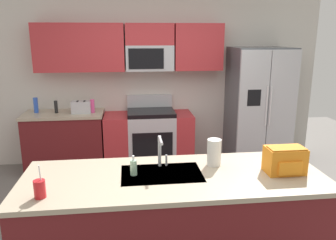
{
  "coord_description": "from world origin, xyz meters",
  "views": [
    {
      "loc": [
        -0.51,
        -3.24,
        2.04
      ],
      "look_at": [
        -0.04,
        0.6,
        1.05
      ],
      "focal_mm": 35.88,
      "sensor_mm": 36.0,
      "label": 1
    }
  ],
  "objects_px": {
    "toaster": "(81,107)",
    "bottle_blue": "(36,105)",
    "paper_towel_roll": "(214,152)",
    "backpack": "(285,160)",
    "sink_faucet": "(161,149)",
    "pepper_mill": "(56,107)",
    "bottle_pink": "(92,106)",
    "drink_cup_red": "(40,189)",
    "soap_dispenser": "(134,167)",
    "range_oven": "(149,139)",
    "refrigerator": "(258,107)"
  },
  "relations": [
    {
      "from": "pepper_mill",
      "to": "soap_dispenser",
      "type": "relative_size",
      "value": 1.1
    },
    {
      "from": "bottle_pink",
      "to": "drink_cup_red",
      "type": "distance_m",
      "value": 2.71
    },
    {
      "from": "bottle_blue",
      "to": "soap_dispenser",
      "type": "xyz_separation_m",
      "value": [
        1.4,
        -2.48,
        -0.05
      ]
    },
    {
      "from": "bottle_blue",
      "to": "toaster",
      "type": "bearing_deg",
      "value": -9.06
    },
    {
      "from": "sink_faucet",
      "to": "pepper_mill",
      "type": "bearing_deg",
      "value": 120.44
    },
    {
      "from": "refrigerator",
      "to": "soap_dispenser",
      "type": "height_order",
      "value": "refrigerator"
    },
    {
      "from": "sink_faucet",
      "to": "backpack",
      "type": "bearing_deg",
      "value": -13.6
    },
    {
      "from": "drink_cup_red",
      "to": "paper_towel_roll",
      "type": "height_order",
      "value": "drink_cup_red"
    },
    {
      "from": "bottle_pink",
      "to": "range_oven",
      "type": "bearing_deg",
      "value": 2.76
    },
    {
      "from": "range_oven",
      "to": "toaster",
      "type": "xyz_separation_m",
      "value": [
        -1.0,
        -0.05,
        0.55
      ]
    },
    {
      "from": "bottle_blue",
      "to": "bottle_pink",
      "type": "xyz_separation_m",
      "value": [
        0.84,
        -0.1,
        -0.01
      ]
    },
    {
      "from": "toaster",
      "to": "paper_towel_roll",
      "type": "height_order",
      "value": "paper_towel_roll"
    },
    {
      "from": "toaster",
      "to": "bottle_blue",
      "type": "bearing_deg",
      "value": 170.94
    },
    {
      "from": "drink_cup_red",
      "to": "soap_dispenser",
      "type": "relative_size",
      "value": 1.48
    },
    {
      "from": "bottle_pink",
      "to": "sink_faucet",
      "type": "distance_m",
      "value": 2.38
    },
    {
      "from": "bottle_pink",
      "to": "drink_cup_red",
      "type": "bearing_deg",
      "value": -92.42
    },
    {
      "from": "bottle_pink",
      "to": "soap_dispenser",
      "type": "relative_size",
      "value": 1.18
    },
    {
      "from": "sink_faucet",
      "to": "paper_towel_roll",
      "type": "xyz_separation_m",
      "value": [
        0.48,
        -0.01,
        -0.05
      ]
    },
    {
      "from": "bottle_pink",
      "to": "paper_towel_roll",
      "type": "bearing_deg",
      "value": -60.33
    },
    {
      "from": "range_oven",
      "to": "sink_faucet",
      "type": "relative_size",
      "value": 4.82
    },
    {
      "from": "refrigerator",
      "to": "paper_towel_roll",
      "type": "height_order",
      "value": "refrigerator"
    },
    {
      "from": "range_oven",
      "to": "backpack",
      "type": "xyz_separation_m",
      "value": [
        0.99,
        -2.53,
        0.57
      ]
    },
    {
      "from": "toaster",
      "to": "bottle_pink",
      "type": "bearing_deg",
      "value": 4.27
    },
    {
      "from": "refrigerator",
      "to": "toaster",
      "type": "relative_size",
      "value": 6.61
    },
    {
      "from": "backpack",
      "to": "bottle_blue",
      "type": "bearing_deg",
      "value": 135.93
    },
    {
      "from": "paper_towel_roll",
      "to": "backpack",
      "type": "relative_size",
      "value": 0.75
    },
    {
      "from": "sink_faucet",
      "to": "drink_cup_red",
      "type": "height_order",
      "value": "sink_faucet"
    },
    {
      "from": "bottle_pink",
      "to": "drink_cup_red",
      "type": "xyz_separation_m",
      "value": [
        -0.11,
        -2.71,
        -0.03
      ]
    },
    {
      "from": "pepper_mill",
      "to": "soap_dispenser",
      "type": "height_order",
      "value": "pepper_mill"
    },
    {
      "from": "toaster",
      "to": "pepper_mill",
      "type": "bearing_deg",
      "value": 172.39
    },
    {
      "from": "toaster",
      "to": "backpack",
      "type": "height_order",
      "value": "backpack"
    },
    {
      "from": "bottle_blue",
      "to": "bottle_pink",
      "type": "distance_m",
      "value": 0.84
    },
    {
      "from": "backpack",
      "to": "toaster",
      "type": "bearing_deg",
      "value": 128.83
    },
    {
      "from": "range_oven",
      "to": "bottle_pink",
      "type": "height_order",
      "value": "same"
    },
    {
      "from": "bottle_pink",
      "to": "paper_towel_roll",
      "type": "relative_size",
      "value": 0.83
    },
    {
      "from": "soap_dispenser",
      "to": "refrigerator",
      "type": "bearing_deg",
      "value": 49.48
    },
    {
      "from": "range_oven",
      "to": "sink_faucet",
      "type": "height_order",
      "value": "sink_faucet"
    },
    {
      "from": "paper_towel_roll",
      "to": "sink_faucet",
      "type": "bearing_deg",
      "value": 178.93
    },
    {
      "from": "toaster",
      "to": "bottle_blue",
      "type": "xyz_separation_m",
      "value": [
        -0.68,
        0.11,
        0.02
      ]
    },
    {
      "from": "pepper_mill",
      "to": "bottle_pink",
      "type": "distance_m",
      "value": 0.54
    },
    {
      "from": "sink_faucet",
      "to": "backpack",
      "type": "xyz_separation_m",
      "value": [
        1.03,
        -0.25,
        -0.05
      ]
    },
    {
      "from": "range_oven",
      "to": "soap_dispenser",
      "type": "bearing_deg",
      "value": -96.5
    },
    {
      "from": "pepper_mill",
      "to": "bottle_blue",
      "type": "xyz_separation_m",
      "value": [
        -0.3,
        0.06,
        0.02
      ]
    },
    {
      "from": "sink_faucet",
      "to": "bottle_pink",
      "type": "bearing_deg",
      "value": 109.71
    },
    {
      "from": "toaster",
      "to": "soap_dispenser",
      "type": "xyz_separation_m",
      "value": [
        0.72,
        -2.37,
        -0.02
      ]
    },
    {
      "from": "drink_cup_red",
      "to": "paper_towel_roll",
      "type": "relative_size",
      "value": 1.05
    },
    {
      "from": "bottle_blue",
      "to": "bottle_pink",
      "type": "relative_size",
      "value": 1.14
    },
    {
      "from": "refrigerator",
      "to": "bottle_pink",
      "type": "xyz_separation_m",
      "value": [
        -2.57,
        0.03,
        0.07
      ]
    },
    {
      "from": "backpack",
      "to": "refrigerator",
      "type": "bearing_deg",
      "value": 73.23
    },
    {
      "from": "soap_dispenser",
      "to": "pepper_mill",
      "type": "bearing_deg",
      "value": 114.38
    }
  ]
}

